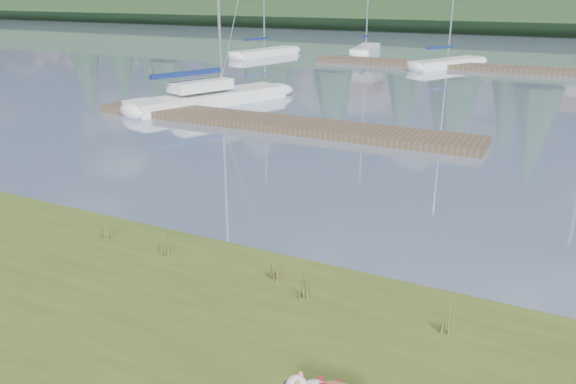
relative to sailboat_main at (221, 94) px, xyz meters
The scene contains 16 objects.
ground 19.72m from the sailboat_main, 64.46° to the left, with size 200.00×200.00×0.00m, color gray.
bank 20.10m from the sailboat_main, 64.99° to the right, with size 60.00×9.00×0.35m, color #46551D.
ridge 61.41m from the sailboat_main, 82.04° to the left, with size 200.00×20.00×5.00m, color #1C3118.
sailboat_main is the anchor object (origin of this frame).
dock_near 5.53m from the sailboat_main, 35.55° to the right, with size 16.00×2.00×0.30m, color #4C3D2C.
dock_far 20.65m from the sailboat_main, 59.45° to the left, with size 26.00×2.20×0.30m, color #4C3D2C.
sailboat_bg_0 20.45m from the sailboat_main, 111.65° to the left, with size 3.20×7.72×11.04m.
sailboat_bg_1 24.86m from the sailboat_main, 92.93° to the left, with size 2.81×7.80×11.46m.
sailboat_bg_2 19.75m from the sailboat_main, 68.58° to the left, with size 4.63×7.16×11.06m.
weed_0 16.90m from the sailboat_main, 60.79° to the right, with size 0.17×0.14×0.65m.
weed_1 18.00m from the sailboat_main, 54.17° to the right, with size 0.17×0.14×0.43m.
weed_2 18.76m from the sailboat_main, 53.09° to the right, with size 0.17×0.14×0.59m.
weed_3 16.17m from the sailboat_main, 65.33° to the right, with size 0.17×0.14×0.57m.
weed_4 18.08m from the sailboat_main, 54.24° to the right, with size 0.17×0.14×0.42m.
weed_5 20.18m from the sailboat_main, 47.76° to the right, with size 0.17×0.14×0.64m.
mud_lip 16.22m from the sailboat_main, 58.40° to the right, with size 60.00×0.50×0.14m, color #33281C.
Camera 1 is at (6.08, -10.02, 5.06)m, focal length 35.00 mm.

